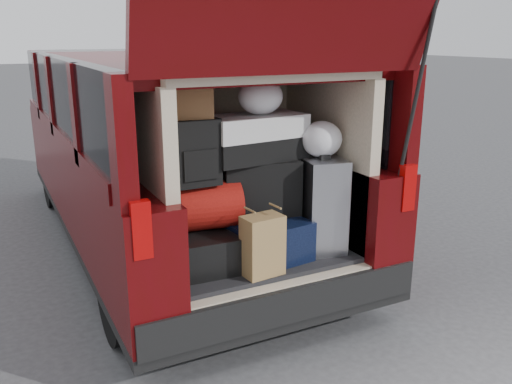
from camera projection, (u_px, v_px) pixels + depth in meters
ground at (263, 337)px, 3.63m from camera, size 80.00×80.00×0.00m
minivan at (170, 153)px, 4.97m from camera, size 1.90×5.35×2.77m
load_floor at (245, 284)px, 3.79m from camera, size 1.24×1.05×0.55m
black_hardshell at (202, 246)px, 3.44m from camera, size 0.45×0.60×0.23m
navy_hardshell at (258, 236)px, 3.57m from camera, size 0.56×0.65×0.26m
silver_roller at (319, 203)px, 3.65m from camera, size 0.34×0.46×0.63m
kraft_bag at (263, 245)px, 3.25m from camera, size 0.26×0.18×0.37m
red_duffel at (202, 206)px, 3.37m from camera, size 0.51×0.37×0.30m
black_soft_case at (258, 187)px, 3.56m from camera, size 0.55×0.38×0.36m
backpack at (195, 152)px, 3.21m from camera, size 0.28×0.17×0.40m
twotone_duffel at (254, 137)px, 3.47m from camera, size 0.68×0.40×0.29m
grocery_sack_lower at (190, 99)px, 3.16m from camera, size 0.27×0.23×0.22m
plastic_bag_center at (260, 96)px, 3.40m from camera, size 0.32×0.31×0.23m
plastic_bag_right at (322, 139)px, 3.53m from camera, size 0.32×0.30×0.24m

